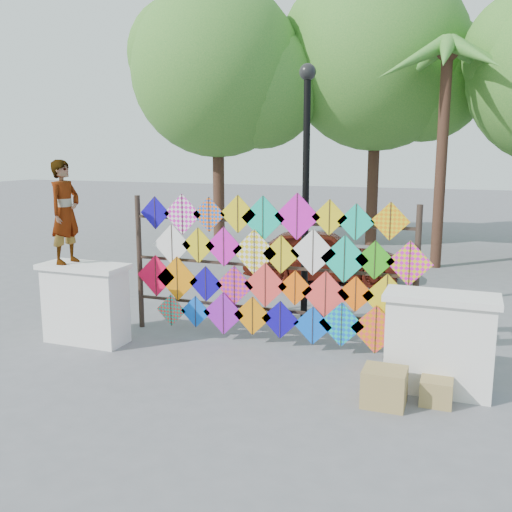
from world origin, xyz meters
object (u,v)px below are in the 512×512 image
object	(u,v)px
sedan	(322,255)
lamppost	(306,171)
vendor_woman	(65,212)
kite_rack	(271,270)

from	to	relation	value
sedan	lamppost	xyz separation A→B (m)	(0.54, -3.42, 2.07)
vendor_woman	sedan	world-z (taller)	vendor_woman
sedan	lamppost	distance (m)	4.03
kite_rack	lamppost	size ratio (longest dim) A/B	1.11
sedan	lamppost	bearing A→B (deg)	176.91
vendor_woman	kite_rack	bearing A→B (deg)	-71.19
kite_rack	sedan	bearing A→B (deg)	94.27
sedan	kite_rack	bearing A→B (deg)	172.25
kite_rack	sedan	xyz separation A→B (m)	(-0.35, 4.69, -0.59)
lamppost	kite_rack	bearing A→B (deg)	-98.29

